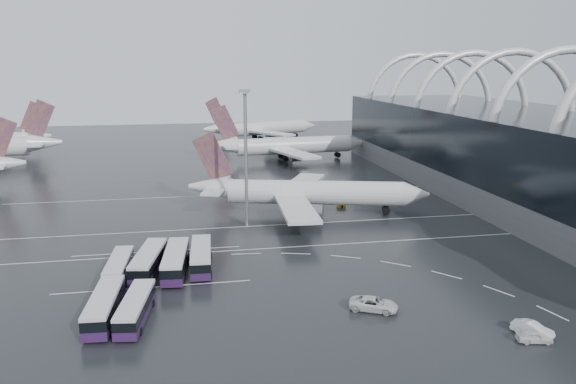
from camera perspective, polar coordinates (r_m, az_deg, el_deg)
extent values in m
plane|color=black|center=(100.39, 0.71, -5.22)|extent=(420.00, 420.00, 0.00)
cube|color=#55585A|center=(142.25, 24.26, 0.32)|extent=(42.00, 160.00, 6.00)
cube|color=black|center=(140.61, 24.63, 4.30)|extent=(42.00, 160.00, 14.00)
torus|color=silver|center=(128.86, 26.17, 5.71)|extent=(33.80, 1.80, 33.80)
torus|color=silver|center=(144.43, 21.70, 6.76)|extent=(33.80, 1.80, 33.80)
torus|color=silver|center=(160.74, 18.09, 7.57)|extent=(33.80, 1.80, 33.80)
torus|color=silver|center=(177.59, 15.15, 8.21)|extent=(33.80, 1.80, 33.80)
torus|color=silver|center=(194.83, 12.72, 8.73)|extent=(33.80, 1.80, 33.80)
cube|color=silver|center=(98.53, 0.95, -5.57)|extent=(120.00, 0.25, 0.01)
cube|color=silver|center=(111.65, -0.51, -3.33)|extent=(120.00, 0.25, 0.01)
cube|color=silver|center=(138.41, -2.57, -0.13)|extent=(120.00, 0.25, 0.01)
cube|color=silver|center=(83.72, -13.55, -9.38)|extent=(28.00, 0.25, 0.01)
cube|color=silver|center=(98.71, -13.15, -5.89)|extent=(28.00, 0.25, 0.01)
cylinder|color=silver|center=(119.17, 2.83, -0.06)|extent=(37.01, 14.44, 5.13)
cone|color=silver|center=(120.58, 12.92, -0.22)|extent=(6.45, 6.32, 5.13)
cone|color=silver|center=(121.63, -8.00, 0.53)|extent=(9.86, 7.23, 5.13)
cube|color=#451969|center=(120.22, -7.69, 3.57)|extent=(8.37, 2.70, 10.87)
cube|color=silver|center=(121.27, -7.19, 0.51)|extent=(7.93, 16.41, 0.44)
cube|color=silver|center=(108.70, 0.82, -1.61)|extent=(7.29, 22.39, 0.71)
cube|color=silver|center=(130.19, 1.39, 0.83)|extent=(15.52, 22.52, 0.71)
cylinder|color=slate|center=(111.98, 2.27, -2.02)|extent=(5.47, 4.16, 3.01)
cylinder|color=slate|center=(127.42, 2.51, -0.18)|extent=(5.47, 4.16, 3.01)
cube|color=black|center=(120.14, 1.13, -1.67)|extent=(11.71, 8.20, 1.95)
cylinder|color=silver|center=(185.71, 0.62, 4.76)|extent=(38.61, 8.75, 5.51)
cone|color=silver|center=(192.96, 6.93, 4.98)|extent=(6.14, 5.97, 5.51)
cone|color=silver|center=(180.43, -6.71, 4.74)|extent=(9.93, 6.30, 5.51)
cube|color=#451969|center=(179.71, -6.46, 6.97)|extent=(9.16, 1.35, 11.67)
cube|color=silver|center=(180.72, -6.11, 4.77)|extent=(5.71, 17.39, 0.47)
cube|color=silver|center=(173.48, 0.51, 3.99)|extent=(13.25, 24.64, 0.76)
cube|color=silver|center=(196.14, -1.42, 5.03)|extent=(9.53, 24.37, 0.76)
cylinder|color=slate|center=(177.69, 1.10, 3.64)|extent=(5.48, 3.66, 3.23)
cylinder|color=slate|center=(193.92, -0.36, 4.43)|extent=(5.48, 3.66, 3.23)
cube|color=black|center=(185.28, -0.51, 3.55)|extent=(11.87, 7.02, 2.09)
cylinder|color=silver|center=(236.57, -2.30, 6.50)|extent=(36.12, 16.42, 5.41)
cone|color=silver|center=(246.58, 2.08, 6.76)|extent=(7.00, 6.88, 5.41)
cone|color=silver|center=(227.26, -7.48, 6.37)|extent=(10.54, 8.04, 5.41)
cube|color=#451969|center=(226.93, -7.31, 8.12)|extent=(8.71, 3.33, 11.46)
cube|color=silver|center=(227.94, -7.04, 6.40)|extent=(9.21, 17.25, 0.47)
cube|color=silver|center=(224.64, -1.82, 6.02)|extent=(17.34, 23.42, 0.75)
cube|color=silver|center=(245.48, -4.31, 6.58)|extent=(8.98, 23.86, 0.75)
cylinder|color=slate|center=(229.00, -1.56, 5.73)|extent=(5.86, 4.61, 3.17)
cylinder|color=slate|center=(243.91, -3.38, 6.15)|extent=(5.86, 4.61, 3.17)
cube|color=black|center=(235.39, -3.11, 5.54)|extent=(12.48, 9.15, 2.05)
cone|color=silver|center=(164.92, -26.64, 2.62)|extent=(9.89, 6.59, 5.36)
cube|color=#451969|center=(164.13, -27.20, 4.94)|extent=(8.90, 1.78, 11.36)
cone|color=silver|center=(198.42, -23.42, 4.64)|extent=(10.63, 6.59, 5.96)
cube|color=#451969|center=(197.77, -23.91, 6.80)|extent=(9.93, 1.23, 12.64)
cube|color=silver|center=(198.76, -24.01, 4.60)|extent=(5.76, 18.76, 0.51)
cone|color=silver|center=(221.20, -24.12, 5.18)|extent=(10.09, 6.85, 5.42)
cube|color=#451969|center=(220.58, -24.53, 6.94)|extent=(8.98, 1.99, 11.49)
cube|color=silver|center=(221.35, -24.60, 5.14)|extent=(6.84, 17.28, 0.47)
cube|color=#27133D|center=(88.00, -16.76, -7.86)|extent=(3.47, 12.58, 1.05)
cube|color=black|center=(87.61, -16.81, -7.16)|extent=(3.52, 12.34, 1.24)
cube|color=silver|center=(87.33, -16.85, -6.64)|extent=(3.47, 12.58, 0.43)
cylinder|color=black|center=(84.25, -16.27, -9.05)|extent=(0.39, 0.97, 0.96)
cylinder|color=black|center=(84.72, -18.07, -9.06)|extent=(0.39, 0.97, 0.96)
cylinder|color=black|center=(91.61, -15.53, -7.20)|extent=(0.39, 0.97, 0.96)
cylinder|color=black|center=(92.04, -17.19, -7.22)|extent=(0.39, 0.97, 0.96)
cube|color=#27133D|center=(88.94, -13.94, -7.39)|extent=(5.34, 14.21, 1.18)
cube|color=black|center=(88.51, -13.99, -6.61)|extent=(5.35, 13.95, 1.39)
cube|color=silver|center=(88.21, -14.02, -6.04)|extent=(5.34, 14.21, 0.48)
cylinder|color=black|center=(84.72, -13.58, -8.72)|extent=(0.54, 1.12, 1.07)
cylinder|color=black|center=(85.40, -15.55, -8.66)|extent=(0.54, 1.12, 1.07)
cylinder|color=black|center=(92.86, -12.44, -6.71)|extent=(0.54, 1.12, 1.07)
cylinder|color=black|center=(93.48, -14.24, -6.68)|extent=(0.54, 1.12, 1.07)
cube|color=#27133D|center=(88.21, -11.33, -7.42)|extent=(4.30, 14.22, 1.19)
cube|color=black|center=(87.78, -11.37, -6.63)|extent=(4.34, 13.95, 1.40)
cube|color=silver|center=(87.47, -11.39, -6.05)|extent=(4.30, 14.22, 0.48)
cylinder|color=black|center=(84.05, -10.57, -8.75)|extent=(0.47, 1.11, 1.08)
cylinder|color=black|center=(84.37, -12.62, -8.76)|extent=(0.47, 1.11, 1.08)
cylinder|color=black|center=(92.42, -10.13, -6.70)|extent=(0.47, 1.11, 1.08)
cylinder|color=black|center=(92.71, -11.99, -6.72)|extent=(0.47, 1.11, 1.08)
cube|color=#27133D|center=(89.59, -8.80, -7.02)|extent=(3.70, 13.63, 1.14)
cube|color=black|center=(89.17, -8.83, -6.27)|extent=(3.74, 13.36, 1.35)
cube|color=silver|center=(88.88, -8.85, -5.72)|extent=(3.70, 13.63, 0.47)
cylinder|color=black|center=(85.66, -7.86, -8.24)|extent=(0.42, 1.06, 1.04)
cylinder|color=black|center=(85.74, -9.81, -8.29)|extent=(0.42, 1.06, 1.04)
cylinder|color=black|center=(93.77, -7.87, -6.34)|extent=(0.42, 1.06, 1.04)
cylinder|color=black|center=(93.84, -9.65, -6.39)|extent=(0.42, 1.06, 1.04)
cube|color=#27133D|center=(75.16, -18.10, -11.57)|extent=(3.83, 13.55, 1.13)
cube|color=black|center=(74.67, -18.17, -10.70)|extent=(3.87, 13.29, 1.34)
cube|color=silver|center=(74.32, -18.22, -10.07)|extent=(3.83, 13.55, 0.46)
cylinder|color=black|center=(71.25, -17.57, -13.30)|extent=(0.42, 1.05, 1.03)
cylinder|color=black|center=(71.84, -19.88, -13.25)|extent=(0.42, 1.05, 1.03)
cylinder|color=black|center=(78.92, -16.47, -10.57)|extent=(0.42, 1.05, 1.03)
cylinder|color=black|center=(79.45, -18.54, -10.56)|extent=(0.42, 1.05, 1.03)
cube|color=#27133D|center=(73.86, -15.19, -11.87)|extent=(4.42, 12.63, 1.05)
cube|color=black|center=(73.40, -15.25, -11.06)|extent=(4.44, 12.39, 1.24)
cube|color=silver|center=(73.07, -15.29, -10.47)|extent=(4.42, 12.63, 0.43)
cylinder|color=black|center=(70.26, -14.78, -13.53)|extent=(0.46, 0.99, 0.95)
cylinder|color=black|center=(70.85, -16.93, -13.44)|extent=(0.46, 0.99, 0.95)
cylinder|color=black|center=(77.28, -13.58, -10.94)|extent=(0.46, 0.99, 0.95)
cylinder|color=black|center=(77.82, -15.53, -10.89)|extent=(0.46, 0.99, 0.95)
imported|color=silver|center=(74.91, 8.69, -11.18)|extent=(6.89, 5.34, 1.74)
imported|color=silver|center=(72.23, 23.76, -13.30)|extent=(4.31, 2.51, 1.38)
imported|color=silver|center=(73.81, 23.58, -12.63)|extent=(4.18, 4.81, 1.57)
cylinder|color=gray|center=(108.26, -4.30, 3.15)|extent=(0.65, 0.65, 25.86)
cube|color=gray|center=(106.82, -4.42, 10.14)|extent=(2.03, 2.03, 0.74)
cube|color=silver|center=(106.83, -4.41, 10.00)|extent=(1.85, 1.85, 0.37)
cube|color=gold|center=(125.69, 5.45, -1.29)|extent=(1.89, 1.12, 1.03)
cube|color=gold|center=(122.39, 1.28, -1.55)|extent=(2.38, 1.41, 1.30)
cube|color=gold|center=(135.24, 5.28, -0.19)|extent=(2.51, 1.48, 1.37)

